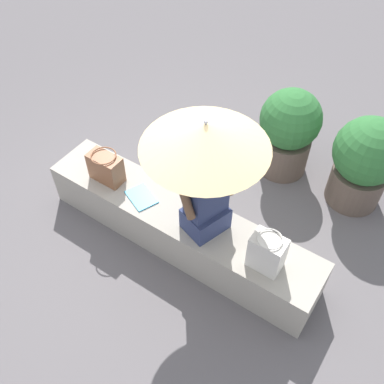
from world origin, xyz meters
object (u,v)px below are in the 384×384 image
magazine (141,197)px  planter_far (365,161)px  parasol (205,136)px  handbag_black (106,168)px  person_seated (206,196)px  tote_bag_canvas (267,252)px  planter_near (288,130)px

magazine → planter_far: bearing=-112.6°
parasol → planter_far: bearing=-120.4°
parasol → handbag_black: bearing=0.3°
person_seated → parasol: size_ratio=0.77×
parasol → handbag_black: 1.38m
planter_far → handbag_black: bearing=37.7°
tote_bag_canvas → planter_near: size_ratio=0.36×
handbag_black → planter_far: 2.43m
planter_near → planter_far: bearing=179.8°
tote_bag_canvas → planter_near: 1.60m
parasol → tote_bag_canvas: 1.05m
parasol → magazine: bearing=1.4°
parasol → planter_near: parasol is taller
handbag_black → planter_far: planter_far is taller
parasol → tote_bag_canvas: (-0.60, 0.02, -0.86)m
handbag_black → planter_near: size_ratio=0.32×
tote_bag_canvas → planter_far: planter_far is taller
magazine → planter_near: planter_near is taller
tote_bag_canvas → magazine: bearing=-0.4°
parasol → magazine: parasol is taller
handbag_black → tote_bag_canvas: (-1.66, 0.02, 0.02)m
handbag_black → parasol: bearing=-179.7°
person_seated → tote_bag_canvas: 0.64m
magazine → planter_far: size_ratio=0.29×
planter_far → planter_near: bearing=-0.2°
planter_near → person_seated: bearing=87.4°
parasol → magazine: 1.22m
magazine → handbag_black: bearing=21.4°
handbag_black → magazine: bearing=178.6°
magazine → planter_far: planter_far is taller
handbag_black → magazine: handbag_black is taller
planter_far → person_seated: bearing=59.2°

